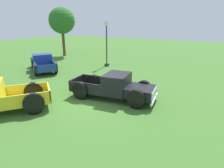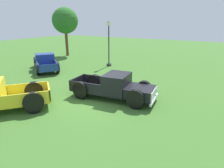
% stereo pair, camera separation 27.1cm
% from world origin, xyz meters
% --- Properties ---
extents(ground_plane, '(80.00, 80.00, 0.00)m').
position_xyz_m(ground_plane, '(0.00, 0.00, 0.00)').
color(ground_plane, '#3D6B28').
extents(pickup_truck_foreground, '(2.50, 5.24, 1.55)m').
position_xyz_m(pickup_truck_foreground, '(0.92, -0.96, 0.74)').
color(pickup_truck_foreground, black).
rests_on(pickup_truck_foreground, ground_plane).
extents(pickup_truck_behind_right, '(4.23, 5.02, 1.50)m').
position_xyz_m(pickup_truck_behind_right, '(3.86, 8.65, 0.72)').
color(pickup_truck_behind_right, navy).
rests_on(pickup_truck_behind_right, ground_plane).
extents(lamp_post_near, '(0.36, 0.36, 4.44)m').
position_xyz_m(lamp_post_near, '(8.13, 4.10, 2.32)').
color(lamp_post_near, '#2D2D33').
rests_on(lamp_post_near, ground_plane).
extents(oak_tree_east, '(3.26, 3.26, 6.11)m').
position_xyz_m(oak_tree_east, '(10.59, 12.16, 4.44)').
color(oak_tree_east, brown).
rests_on(oak_tree_east, ground_plane).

